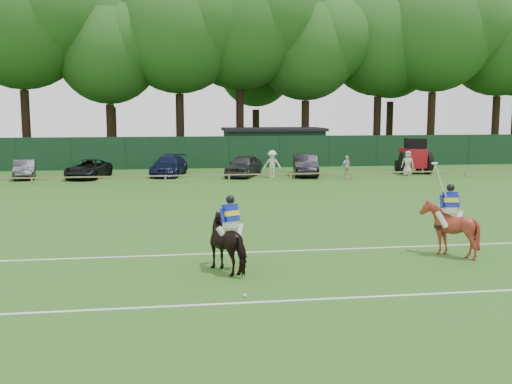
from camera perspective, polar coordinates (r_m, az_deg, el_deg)
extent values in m
plane|color=#1E4C14|center=(20.30, -0.15, -5.09)|extent=(160.00, 160.00, 0.00)
imported|color=black|center=(16.98, -2.45, -4.90)|extent=(1.70, 2.07, 1.60)
imported|color=maroon|center=(19.70, 17.89, -3.32)|extent=(1.46, 1.62, 1.72)
imported|color=#2E2E30|center=(42.65, -21.18, 2.04)|extent=(1.93, 3.93, 1.24)
imported|color=black|center=(41.53, -15.68, 2.13)|extent=(3.05, 4.79, 1.23)
imported|color=#13183B|center=(41.97, -8.28, 2.50)|extent=(2.95, 5.07, 1.38)
imported|color=#2D2D2F|center=(41.07, -1.17, 2.53)|extent=(3.38, 4.68, 1.48)
imported|color=black|center=(41.65, 4.74, 2.59)|extent=(2.31, 4.73, 1.49)
imported|color=silver|center=(40.40, 1.55, 2.69)|extent=(1.30, 0.92, 1.82)
imported|color=silver|center=(40.61, 8.60, 2.39)|extent=(0.93, 0.78, 1.49)
imported|color=beige|center=(42.72, 14.24, 2.66)|extent=(1.00, 0.89, 1.72)
cube|color=silver|center=(16.87, -2.46, -3.04)|extent=(0.44, 0.41, 0.18)
cube|color=#1725A9|center=(16.81, -2.46, -1.97)|extent=(0.50, 0.46, 0.51)
cube|color=yellow|center=(16.81, -2.46, -2.04)|extent=(0.52, 0.46, 0.18)
sphere|color=black|center=(16.75, -2.47, -0.72)|extent=(0.25, 0.25, 0.25)
cylinder|color=silver|center=(17.04, -1.65, -3.96)|extent=(0.36, 0.47, 0.59)
cylinder|color=silver|center=(16.74, -3.07, -4.18)|extent=(0.49, 0.25, 0.59)
cube|color=silver|center=(19.60, 17.97, -1.61)|extent=(0.37, 0.28, 0.18)
cube|color=#1725A9|center=(19.55, 18.01, -0.68)|extent=(0.41, 0.32, 0.51)
cube|color=yellow|center=(19.55, 18.00, -0.74)|extent=(0.44, 0.31, 0.18)
sphere|color=black|center=(19.50, 18.05, 0.40)|extent=(0.25, 0.25, 0.25)
cylinder|color=silver|center=(19.71, 18.68, -2.47)|extent=(0.42, 0.33, 0.59)
cylinder|color=silver|center=(19.50, 17.29, -2.52)|extent=(0.42, 0.35, 0.59)
cylinder|color=tan|center=(19.40, 17.20, 0.93)|extent=(0.25, 0.59, 1.17)
sphere|color=silver|center=(14.85, -1.06, -9.80)|extent=(0.09, 0.09, 0.09)
cube|color=silver|center=(14.60, 3.32, -10.29)|extent=(60.00, 0.10, 0.01)
cube|color=silver|center=(19.33, 0.28, -5.73)|extent=(60.00, 0.10, 0.01)
cube|color=#997F5B|center=(37.90, -4.09, 1.63)|extent=(62.00, 0.08, 0.08)
cube|color=#14351E|center=(46.78, -4.96, 3.78)|extent=(92.00, 0.04, 2.50)
cube|color=#14331E|center=(50.46, 1.66, 4.27)|extent=(8.00, 4.00, 2.80)
cube|color=black|center=(50.39, 1.67, 6.00)|extent=(8.40, 4.40, 0.24)
cube|color=#AE1019|center=(44.83, 14.72, 3.19)|extent=(1.64, 2.66, 1.36)
cube|color=black|center=(44.36, 14.92, 4.36)|extent=(1.40, 1.50, 0.94)
cylinder|color=black|center=(43.90, 13.86, 2.71)|extent=(0.49, 1.60, 1.57)
cylinder|color=black|center=(44.42, 16.08, 2.69)|extent=(0.49, 1.60, 1.57)
cylinder|color=black|center=(45.67, 13.37, 2.45)|extent=(0.41, 0.87, 0.84)
cylinder|color=black|center=(46.11, 15.25, 2.44)|extent=(0.41, 0.87, 0.84)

